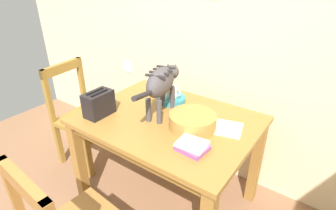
{
  "coord_description": "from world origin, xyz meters",
  "views": [
    {
      "loc": [
        0.94,
        0.12,
        1.67
      ],
      "look_at": [
        0.02,
        1.41,
        0.85
      ],
      "focal_mm": 28.68,
      "sensor_mm": 36.0,
      "label": 1
    }
  ],
  "objects_px": {
    "saucer_bowl": "(172,99)",
    "book_stack": "(192,146)",
    "wooden_chair_far": "(82,116)",
    "wicker_basket": "(193,121)",
    "cat": "(162,82)",
    "toaster": "(99,104)",
    "magazine": "(221,127)",
    "coffee_mug": "(172,92)",
    "dining_table": "(168,130)"
  },
  "relations": [
    {
      "from": "coffee_mug",
      "to": "book_stack",
      "type": "relative_size",
      "value": 0.67
    },
    {
      "from": "magazine",
      "to": "toaster",
      "type": "bearing_deg",
      "value": -170.58
    },
    {
      "from": "book_stack",
      "to": "coffee_mug",
      "type": "bearing_deg",
      "value": 135.2
    },
    {
      "from": "dining_table",
      "to": "wicker_basket",
      "type": "bearing_deg",
      "value": -2.29
    },
    {
      "from": "book_stack",
      "to": "wooden_chair_far",
      "type": "distance_m",
      "value": 1.34
    },
    {
      "from": "cat",
      "to": "book_stack",
      "type": "distance_m",
      "value": 0.51
    },
    {
      "from": "book_stack",
      "to": "toaster",
      "type": "distance_m",
      "value": 0.73
    },
    {
      "from": "dining_table",
      "to": "toaster",
      "type": "height_order",
      "value": "toaster"
    },
    {
      "from": "book_stack",
      "to": "toaster",
      "type": "height_order",
      "value": "toaster"
    },
    {
      "from": "wicker_basket",
      "to": "toaster",
      "type": "relative_size",
      "value": 1.5
    },
    {
      "from": "cat",
      "to": "magazine",
      "type": "height_order",
      "value": "cat"
    },
    {
      "from": "wicker_basket",
      "to": "coffee_mug",
      "type": "bearing_deg",
      "value": 144.06
    },
    {
      "from": "magazine",
      "to": "book_stack",
      "type": "height_order",
      "value": "book_stack"
    },
    {
      "from": "saucer_bowl",
      "to": "coffee_mug",
      "type": "distance_m",
      "value": 0.06
    },
    {
      "from": "saucer_bowl",
      "to": "toaster",
      "type": "relative_size",
      "value": 1.06
    },
    {
      "from": "saucer_bowl",
      "to": "magazine",
      "type": "xyz_separation_m",
      "value": [
        0.47,
        -0.13,
        -0.02
      ]
    },
    {
      "from": "magazine",
      "to": "wicker_basket",
      "type": "distance_m",
      "value": 0.19
    },
    {
      "from": "saucer_bowl",
      "to": "magazine",
      "type": "height_order",
      "value": "saucer_bowl"
    },
    {
      "from": "dining_table",
      "to": "book_stack",
      "type": "height_order",
      "value": "book_stack"
    },
    {
      "from": "saucer_bowl",
      "to": "book_stack",
      "type": "height_order",
      "value": "book_stack"
    },
    {
      "from": "toaster",
      "to": "cat",
      "type": "bearing_deg",
      "value": 39.69
    },
    {
      "from": "cat",
      "to": "toaster",
      "type": "relative_size",
      "value": 3.12
    },
    {
      "from": "dining_table",
      "to": "book_stack",
      "type": "bearing_deg",
      "value": -33.82
    },
    {
      "from": "dining_table",
      "to": "book_stack",
      "type": "xyz_separation_m",
      "value": [
        0.32,
        -0.21,
        0.12
      ]
    },
    {
      "from": "book_stack",
      "to": "toaster",
      "type": "relative_size",
      "value": 0.91
    },
    {
      "from": "magazine",
      "to": "toaster",
      "type": "distance_m",
      "value": 0.84
    },
    {
      "from": "dining_table",
      "to": "wooden_chair_far",
      "type": "relative_size",
      "value": 1.25
    },
    {
      "from": "wooden_chair_far",
      "to": "wicker_basket",
      "type": "bearing_deg",
      "value": 84.89
    },
    {
      "from": "dining_table",
      "to": "coffee_mug",
      "type": "height_order",
      "value": "coffee_mug"
    },
    {
      "from": "saucer_bowl",
      "to": "book_stack",
      "type": "distance_m",
      "value": 0.62
    },
    {
      "from": "coffee_mug",
      "to": "wooden_chair_far",
      "type": "relative_size",
      "value": 0.13
    },
    {
      "from": "saucer_bowl",
      "to": "magazine",
      "type": "relative_size",
      "value": 0.81
    },
    {
      "from": "saucer_bowl",
      "to": "coffee_mug",
      "type": "relative_size",
      "value": 1.75
    },
    {
      "from": "saucer_bowl",
      "to": "toaster",
      "type": "height_order",
      "value": "toaster"
    },
    {
      "from": "magazine",
      "to": "wooden_chair_far",
      "type": "relative_size",
      "value": 0.28
    },
    {
      "from": "cat",
      "to": "wooden_chair_far",
      "type": "xyz_separation_m",
      "value": [
        -0.89,
        -0.05,
        -0.53
      ]
    },
    {
      "from": "magazine",
      "to": "cat",
      "type": "bearing_deg",
      "value": 173.44
    },
    {
      "from": "dining_table",
      "to": "cat",
      "type": "bearing_deg",
      "value": 153.59
    },
    {
      "from": "wicker_basket",
      "to": "cat",
      "type": "bearing_deg",
      "value": 170.28
    },
    {
      "from": "dining_table",
      "to": "coffee_mug",
      "type": "bearing_deg",
      "value": 118.57
    },
    {
      "from": "cat",
      "to": "wicker_basket",
      "type": "xyz_separation_m",
      "value": [
        0.28,
        -0.05,
        -0.18
      ]
    },
    {
      "from": "saucer_bowl",
      "to": "book_stack",
      "type": "bearing_deg",
      "value": -44.54
    },
    {
      "from": "cat",
      "to": "wicker_basket",
      "type": "bearing_deg",
      "value": -23.72
    },
    {
      "from": "wicker_basket",
      "to": "wooden_chair_far",
      "type": "bearing_deg",
      "value": -179.84
    },
    {
      "from": "magazine",
      "to": "saucer_bowl",
      "type": "bearing_deg",
      "value": 150.8
    },
    {
      "from": "coffee_mug",
      "to": "magazine",
      "type": "bearing_deg",
      "value": -14.94
    },
    {
      "from": "toaster",
      "to": "wicker_basket",
      "type": "bearing_deg",
      "value": 20.58
    },
    {
      "from": "saucer_bowl",
      "to": "book_stack",
      "type": "relative_size",
      "value": 1.18
    },
    {
      "from": "cat",
      "to": "wicker_basket",
      "type": "relative_size",
      "value": 2.07
    },
    {
      "from": "coffee_mug",
      "to": "toaster",
      "type": "relative_size",
      "value": 0.61
    }
  ]
}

